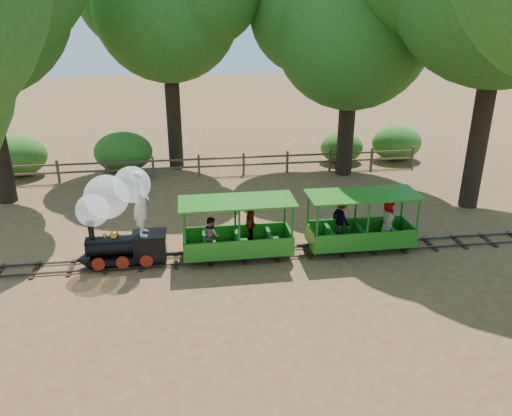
{
  "coord_description": "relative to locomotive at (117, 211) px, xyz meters",
  "views": [
    {
      "loc": [
        -1.53,
        -13.36,
        7.03
      ],
      "look_at": [
        0.48,
        0.5,
        1.38
      ],
      "focal_mm": 35.0,
      "sensor_mm": 36.0,
      "label": 1
    }
  ],
  "objects": [
    {
      "name": "locomotive",
      "position": [
        0.0,
        0.0,
        0.0
      ],
      "size": [
        2.62,
        1.23,
        3.01
      ],
      "color": "black",
      "rests_on": "ground"
    },
    {
      "name": "oak_ne",
      "position": [
        9.01,
        7.53,
        4.84
      ],
      "size": [
        8.26,
        7.27,
        9.52
      ],
      "color": "#2D2116",
      "rests_on": "ground"
    },
    {
      "name": "shrub_east",
      "position": [
        12.29,
        9.24,
        -0.86
      ],
      "size": [
        2.45,
        1.89,
        1.7
      ],
      "primitive_type": "ellipsoid",
      "color": "#2D6B1E",
      "rests_on": "ground"
    },
    {
      "name": "ground",
      "position": [
        3.55,
        -0.06,
        -1.71
      ],
      "size": [
        90.0,
        90.0,
        0.0
      ],
      "primitive_type": "plane",
      "color": "olive",
      "rests_on": "ground"
    },
    {
      "name": "shrub_west",
      "position": [
        -5.45,
        9.24,
        -0.8
      ],
      "size": [
        2.65,
        2.04,
        1.83
      ],
      "primitive_type": "ellipsoid",
      "color": "#2D6B1E",
      "rests_on": "ground"
    },
    {
      "name": "carriage_rear",
      "position": [
        7.2,
        -0.0,
        -0.9
      ],
      "size": [
        3.37,
        1.45,
        1.75
      ],
      "color": "#25791A",
      "rests_on": "track"
    },
    {
      "name": "shrub_mid_w",
      "position": [
        -0.82,
        9.24,
        -0.8
      ],
      "size": [
        2.63,
        2.02,
        1.82
      ],
      "primitive_type": "ellipsoid",
      "color": "#2D6B1E",
      "rests_on": "ground"
    },
    {
      "name": "carriage_front",
      "position": [
        3.35,
        -0.05,
        -0.94
      ],
      "size": [
        3.37,
        1.4,
        1.75
      ],
      "color": "#25791A",
      "rests_on": "track"
    },
    {
      "name": "fence",
      "position": [
        3.55,
        7.94,
        -1.13
      ],
      "size": [
        18.1,
        0.1,
        1.0
      ],
      "color": "brown",
      "rests_on": "ground"
    },
    {
      "name": "shrub_mid_e",
      "position": [
        9.49,
        9.24,
        -0.99
      ],
      "size": [
        2.08,
        1.6,
        1.44
      ],
      "primitive_type": "ellipsoid",
      "color": "#2D6B1E",
      "rests_on": "ground"
    },
    {
      "name": "track",
      "position": [
        3.55,
        -0.06,
        -1.65
      ],
      "size": [
        22.0,
        1.0,
        0.1
      ],
      "color": "#3F3D3A",
      "rests_on": "ground"
    }
  ]
}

